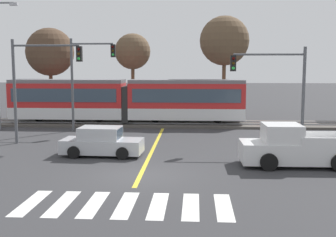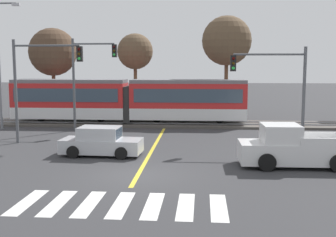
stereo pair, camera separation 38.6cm
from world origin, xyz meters
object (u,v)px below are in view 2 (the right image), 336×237
(light_rail_tram, at_px, (129,99))
(traffic_light_far_left, at_px, (87,71))
(pickup_truck, at_px, (295,149))
(bare_tree_east, at_px, (227,41))
(bare_tree_west, at_px, (135,52))
(sedan_crossing, at_px, (101,142))
(traffic_light_mid_left, at_px, (38,74))
(traffic_light_mid_right, at_px, (278,81))
(street_lamp_west, at_px, (1,59))
(bare_tree_far_west, at_px, (53,52))

(light_rail_tram, bearing_deg, traffic_light_far_left, -124.26)
(pickup_truck, relative_size, bare_tree_east, 0.61)
(pickup_truck, xyz_separation_m, bare_tree_west, (-10.46, 19.40, 5.13))
(traffic_light_far_left, relative_size, bare_tree_east, 0.74)
(sedan_crossing, distance_m, pickup_truck, 9.76)
(traffic_light_far_left, relative_size, traffic_light_mid_left, 1.06)
(sedan_crossing, xyz_separation_m, traffic_light_far_left, (-2.88, 8.24, 3.64))
(light_rail_tram, relative_size, bare_tree_east, 2.06)
(pickup_truck, xyz_separation_m, traffic_light_far_left, (-12.48, 9.98, 3.49))
(traffic_light_far_left, bearing_deg, light_rail_tram, 55.74)
(bare_tree_west, bearing_deg, traffic_light_mid_right, -54.98)
(sedan_crossing, distance_m, traffic_light_far_left, 9.45)
(street_lamp_west, distance_m, bare_tree_east, 18.21)
(street_lamp_west, bearing_deg, traffic_light_mid_right, -16.70)
(sedan_crossing, height_order, pickup_truck, pickup_truck)
(pickup_truck, bearing_deg, street_lamp_west, 151.66)
(pickup_truck, relative_size, bare_tree_far_west, 0.68)
(traffic_light_far_left, height_order, bare_tree_west, bare_tree_west)
(bare_tree_west, bearing_deg, pickup_truck, -61.66)
(sedan_crossing, bearing_deg, pickup_truck, -10.31)
(light_rail_tram, xyz_separation_m, traffic_light_mid_left, (-4.02, -8.56, 2.14))
(traffic_light_mid_right, relative_size, bare_tree_far_west, 0.72)
(bare_tree_far_west, bearing_deg, traffic_light_mid_left, -74.58)
(pickup_truck, height_order, bare_tree_east, bare_tree_east)
(traffic_light_far_left, bearing_deg, street_lamp_west, 177.90)
(street_lamp_west, height_order, bare_tree_west, street_lamp_west)
(traffic_light_far_left, xyz_separation_m, bare_tree_far_west, (-5.04, 7.23, 1.56))
(sedan_crossing, distance_m, bare_tree_west, 18.44)
(traffic_light_far_left, bearing_deg, bare_tree_west, 77.87)
(sedan_crossing, distance_m, bare_tree_east, 18.15)
(pickup_truck, relative_size, bare_tree_west, 0.71)
(pickup_truck, bearing_deg, traffic_light_mid_left, 160.84)
(traffic_light_far_left, distance_m, bare_tree_far_west, 8.95)
(light_rail_tram, bearing_deg, street_lamp_west, -159.84)
(street_lamp_west, relative_size, bare_tree_east, 1.04)
(sedan_crossing, xyz_separation_m, pickup_truck, (9.60, -1.75, 0.14))
(bare_tree_east, bearing_deg, light_rail_tram, -155.12)
(light_rail_tram, height_order, traffic_light_mid_left, traffic_light_mid_left)
(street_lamp_west, distance_m, bare_tree_west, 12.52)
(bare_tree_east, bearing_deg, bare_tree_west, 164.78)
(traffic_light_mid_right, height_order, bare_tree_far_west, bare_tree_far_west)
(street_lamp_west, height_order, bare_tree_east, street_lamp_west)
(traffic_light_mid_right, bearing_deg, sedan_crossing, -163.60)
(traffic_light_far_left, xyz_separation_m, traffic_light_mid_right, (12.42, -5.43, -0.48))
(light_rail_tram, xyz_separation_m, traffic_light_far_left, (-2.37, -3.48, 2.29))
(pickup_truck, height_order, street_lamp_west, street_lamp_west)
(pickup_truck, relative_size, traffic_light_far_left, 0.82)
(traffic_light_far_left, relative_size, traffic_light_mid_right, 1.15)
(light_rail_tram, relative_size, traffic_light_far_left, 2.80)
(traffic_light_far_left, bearing_deg, pickup_truck, -38.65)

